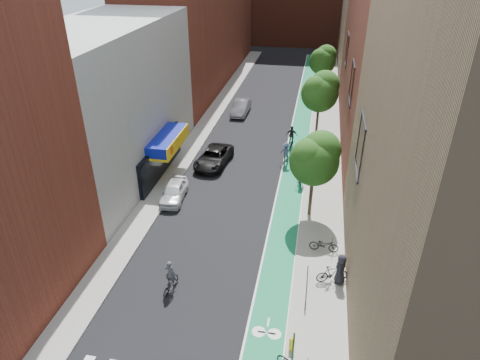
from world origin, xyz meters
The scene contains 23 objects.
ground centered at (0.00, 0.00, 0.00)m, with size 160.00×160.00×0.00m, color black.
bike_lane centered at (4.00, 26.00, 0.01)m, with size 2.00×68.00×0.01m, color #157953.
sidewalk_left centered at (-6.00, 26.00, 0.07)m, with size 2.00×68.00×0.15m, color gray.
sidewalk_right centered at (6.50, 26.00, 0.07)m, with size 3.00×68.00×0.15m, color gray.
building_left_white centered at (-11.00, 14.00, 6.00)m, with size 8.00×20.00×12.00m, color silver.
building_right_near_tan centered at (12.00, 2.00, 9.00)m, with size 8.00×20.00×18.00m, color #8C6B4C.
building_right_mid_red centered at (12.00, 26.00, 11.00)m, with size 8.00×28.00×22.00m, color maroon.
building_right_far_tan centered at (12.00, 50.00, 9.00)m, with size 8.00×20.00×18.00m, color #8C6B4C.
tree_near centered at (5.65, 10.02, 4.66)m, with size 3.40×3.36×6.42m.
tree_mid centered at (5.65, 24.02, 4.89)m, with size 3.55×3.53×6.74m.
tree_far centered at (5.65, 38.02, 4.50)m, with size 3.30×3.25×6.21m.
sign_pole centered at (5.38, -3.50, 1.84)m, with size 0.13×0.71×3.00m.
parked_car_white centered at (-4.60, 10.40, 0.68)m, with size 1.61×4.00×1.36m, color silver.
parked_car_black centered at (-3.00, 16.52, 0.72)m, with size 2.38×5.16×1.43m, color black.
parked_car_silver centered at (-3.00, 29.42, 0.76)m, with size 1.61×4.61×1.52m, color gray.
cyclist_lead centered at (-1.70, 1.05, 0.66)m, with size 0.86×1.75×1.97m.
cyclist_lane_near centered at (4.64, 14.29, 0.84)m, with size 0.88×1.68×1.98m.
cyclist_lane_mid centered at (3.37, 21.39, 0.85)m, with size 1.08×1.64×2.14m.
cyclist_lane_far centered at (3.20, 17.71, 0.94)m, with size 1.24×1.71×2.08m.
parked_bike_mid centered at (7.17, 3.25, 0.71)m, with size 0.53×1.86×1.12m, color black.
parked_bike_far centered at (6.68, 5.97, 0.63)m, with size 0.63×1.82×0.96m, color black.
pedestrian centered at (7.60, 3.27, 1.11)m, with size 0.94×0.61×1.92m, color black.
fire_hydrant centered at (5.30, -1.88, 0.55)m, with size 0.26×0.26×0.76m.
Camera 1 is at (5.47, -15.95, 17.23)m, focal length 32.00 mm.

